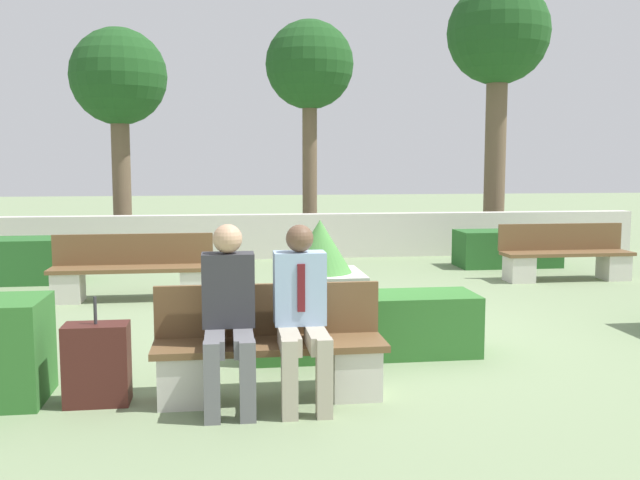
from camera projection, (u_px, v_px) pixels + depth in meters
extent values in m
plane|color=gray|center=(355.00, 330.00, 7.48)|extent=(60.00, 60.00, 0.00)
cube|color=beige|center=(299.00, 236.00, 13.06)|extent=(12.88, 0.30, 0.80)
cube|color=brown|center=(270.00, 346.00, 5.27)|extent=(1.72, 0.44, 0.05)
cube|color=brown|center=(268.00, 309.00, 5.48)|extent=(1.72, 0.04, 0.40)
cube|color=beige|center=(184.00, 377.00, 5.21)|extent=(0.36, 0.40, 0.38)
cube|color=beige|center=(354.00, 371.00, 5.38)|extent=(0.36, 0.40, 0.38)
cube|color=brown|center=(132.00, 269.00, 9.02)|extent=(2.04, 0.44, 0.05)
cube|color=brown|center=(134.00, 249.00, 9.23)|extent=(2.04, 0.04, 0.40)
cube|color=beige|center=(68.00, 287.00, 8.94)|extent=(0.36, 0.40, 0.38)
cube|color=beige|center=(195.00, 284.00, 9.15)|extent=(0.36, 0.40, 0.38)
cube|color=brown|center=(567.00, 254.00, 10.53)|extent=(1.95, 0.44, 0.05)
cube|color=brown|center=(560.00, 237.00, 10.75)|extent=(1.95, 0.04, 0.40)
cube|color=beige|center=(519.00, 269.00, 10.46)|extent=(0.36, 0.40, 0.38)
cube|color=beige|center=(614.00, 267.00, 10.65)|extent=(0.36, 0.40, 0.38)
cube|color=#B2A893|center=(289.00, 341.00, 5.07)|extent=(0.14, 0.46, 0.13)
cube|color=#B2A893|center=(317.00, 340.00, 5.10)|extent=(0.14, 0.46, 0.13)
cube|color=#B2A893|center=(290.00, 380.00, 4.86)|extent=(0.11, 0.11, 0.56)
cube|color=#B2A893|center=(324.00, 378.00, 4.89)|extent=(0.11, 0.11, 0.56)
cube|color=#9EBCE0|center=(300.00, 288.00, 5.28)|extent=(0.38, 0.22, 0.54)
sphere|color=brown|center=(300.00, 238.00, 5.22)|extent=(0.20, 0.20, 0.20)
cube|color=maroon|center=(301.00, 288.00, 5.16)|extent=(0.06, 0.01, 0.35)
cube|color=slate|center=(215.00, 343.00, 5.00)|extent=(0.14, 0.46, 0.13)
cube|color=slate|center=(243.00, 342.00, 5.03)|extent=(0.14, 0.46, 0.13)
cube|color=slate|center=(212.00, 383.00, 4.79)|extent=(0.11, 0.11, 0.56)
cube|color=slate|center=(248.00, 381.00, 4.83)|extent=(0.11, 0.11, 0.56)
cube|color=#333338|center=(228.00, 290.00, 5.21)|extent=(0.38, 0.22, 0.54)
sphere|color=tan|center=(228.00, 239.00, 5.15)|extent=(0.21, 0.21, 0.21)
cube|color=#286028|center=(2.00, 261.00, 10.36)|extent=(2.14, 0.81, 0.65)
cube|color=#33702D|center=(364.00, 325.00, 6.49)|extent=(2.06, 0.61, 0.56)
cube|color=#286028|center=(507.00, 248.00, 11.97)|extent=(1.69, 0.73, 0.61)
cube|color=beige|center=(320.00, 300.00, 7.57)|extent=(0.89, 0.89, 0.59)
cone|color=#47843D|center=(320.00, 246.00, 7.50)|extent=(0.68, 0.68, 0.56)
cube|color=#471E19|center=(97.00, 364.00, 5.17)|extent=(0.46, 0.26, 0.59)
cylinder|color=#333338|center=(95.00, 310.00, 5.12)|extent=(0.02, 0.02, 0.20)
cylinder|color=brown|center=(122.00, 179.00, 13.65)|extent=(0.35, 0.35, 2.85)
sphere|color=#1E4C1E|center=(118.00, 76.00, 13.44)|extent=(1.82, 1.82, 1.82)
cylinder|color=brown|center=(310.00, 170.00, 14.08)|extent=(0.29, 0.29, 3.16)
sphere|color=#1E4C1E|center=(310.00, 65.00, 13.86)|extent=(1.72, 1.72, 1.72)
cylinder|color=brown|center=(495.00, 155.00, 14.68)|extent=(0.43, 0.43, 3.78)
sphere|color=#1E4C1E|center=(498.00, 33.00, 14.41)|extent=(2.07, 2.07, 2.07)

